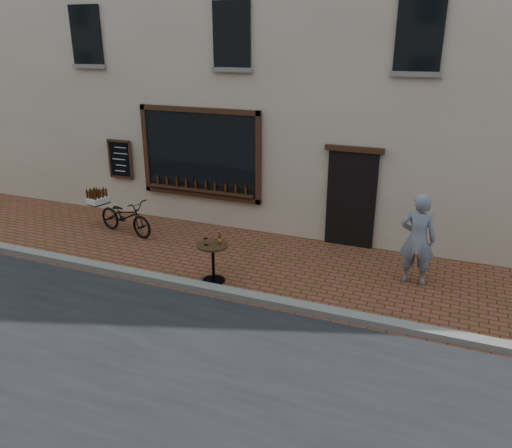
% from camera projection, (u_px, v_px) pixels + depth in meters
% --- Properties ---
extents(ground, '(90.00, 90.00, 0.00)m').
position_uv_depth(ground, '(207.00, 297.00, 9.28)').
color(ground, brown).
rests_on(ground, ground).
extents(kerb, '(90.00, 0.25, 0.12)m').
position_uv_depth(kerb, '(212.00, 289.00, 9.44)').
color(kerb, slate).
rests_on(kerb, ground).
extents(shop_building, '(28.00, 6.20, 10.00)m').
position_uv_depth(shop_building, '(314.00, 19.00, 13.18)').
color(shop_building, beige).
rests_on(shop_building, ground).
extents(cargo_bicycle, '(2.06, 0.93, 0.95)m').
position_uv_depth(cargo_bicycle, '(124.00, 216.00, 12.16)').
color(cargo_bicycle, black).
rests_on(cargo_bicycle, ground).
extents(bistro_table, '(0.61, 0.61, 1.05)m').
position_uv_depth(bistro_table, '(213.00, 255.00, 9.69)').
color(bistro_table, black).
rests_on(bistro_table, ground).
extents(pedestrian, '(0.68, 0.45, 1.82)m').
position_uv_depth(pedestrian, '(418.00, 239.00, 9.52)').
color(pedestrian, slate).
rests_on(pedestrian, ground).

